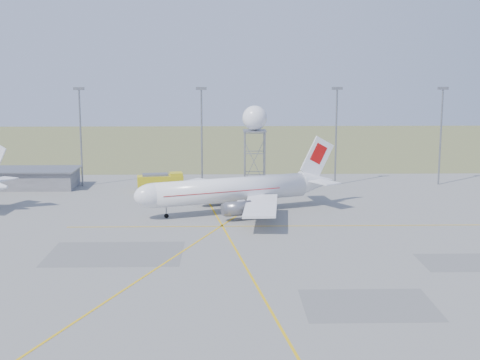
{
  "coord_description": "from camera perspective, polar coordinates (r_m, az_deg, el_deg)",
  "views": [
    {
      "loc": [
        -5.19,
        -72.14,
        25.27
      ],
      "look_at": [
        -2.64,
        40.0,
        5.65
      ],
      "focal_mm": 50.0,
      "sensor_mm": 36.0,
      "label": 1
    }
  ],
  "objects": [
    {
      "name": "airliner_main",
      "position": [
        114.45,
        -0.51,
        -0.87
      ],
      "size": [
        35.69,
        33.52,
        12.54
      ],
      "rotation": [
        0.0,
        0.0,
        3.5
      ],
      "color": "white",
      "rests_on": "ground"
    },
    {
      "name": "radar_tower",
      "position": [
        129.81,
        1.25,
        3.03
      ],
      "size": [
        4.78,
        4.78,
        17.29
      ],
      "color": "gray",
      "rests_on": "ground"
    },
    {
      "name": "mast_b",
      "position": [
        138.86,
        -3.29,
        4.45
      ],
      "size": [
        2.2,
        0.5,
        20.5
      ],
      "color": "gray",
      "rests_on": "ground"
    },
    {
      "name": "mast_c",
      "position": [
        140.7,
        8.21,
        4.44
      ],
      "size": [
        2.2,
        0.5,
        20.5
      ],
      "color": "gray",
      "rests_on": "ground"
    },
    {
      "name": "grass_strip",
      "position": [
        213.71,
        0.1,
        3.14
      ],
      "size": [
        400.0,
        120.0,
        0.03
      ],
      "primitive_type": "cube",
      "color": "olive",
      "rests_on": "ground"
    },
    {
      "name": "fire_truck",
      "position": [
        134.87,
        -6.71,
        -0.19
      ],
      "size": [
        9.46,
        4.82,
        3.63
      ],
      "rotation": [
        0.0,
        0.0,
        0.16
      ],
      "color": "gold",
      "rests_on": "ground"
    },
    {
      "name": "mast_d",
      "position": [
        145.95,
        16.79,
        4.31
      ],
      "size": [
        2.2,
        0.5,
        20.5
      ],
      "color": "gray",
      "rests_on": "ground"
    },
    {
      "name": "ground",
      "position": [
        76.62,
        2.69,
        -9.35
      ],
      "size": [
        400.0,
        400.0,
        0.0
      ],
      "primitive_type": "plane",
      "color": "gray",
      "rests_on": "ground"
    },
    {
      "name": "building_grey",
      "position": [
        143.75,
        -17.36,
        0.14
      ],
      "size": [
        19.0,
        10.0,
        3.9
      ],
      "color": "gray",
      "rests_on": "ground"
    },
    {
      "name": "mast_a",
      "position": [
        141.94,
        -13.46,
        4.31
      ],
      "size": [
        2.2,
        0.5,
        20.5
      ],
      "color": "gray",
      "rests_on": "ground"
    }
  ]
}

